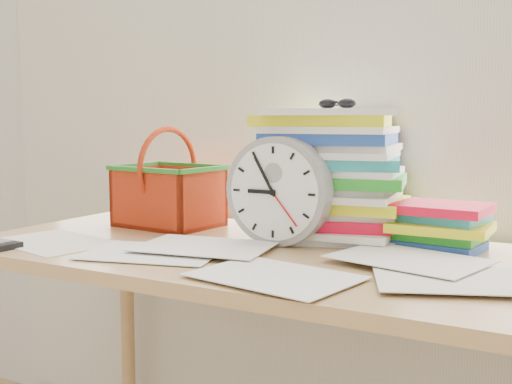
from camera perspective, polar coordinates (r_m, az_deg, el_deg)
The scene contains 8 objects.
curtain at distance 1.83m, azimuth 5.92°, elevation 14.35°, with size 2.40×0.01×2.50m, color silver.
desk at distance 1.52m, azimuth -0.10°, elevation -7.79°, with size 1.40×0.70×0.75m.
paper_stack at distance 1.63m, azimuth 6.55°, elevation 1.63°, with size 0.36×0.30×0.32m, color white, non-canonical shape.
clock at distance 1.52m, azimuth 2.03°, elevation 0.09°, with size 0.26×0.26×0.05m, color gray.
sunglasses at distance 1.62m, azimuth 7.22°, elevation 7.83°, with size 0.12×0.10×0.03m, color black, non-canonical shape.
book_stack at distance 1.55m, azimuth 15.62°, elevation -2.92°, with size 0.25×0.19×0.11m, color white, non-canonical shape.
basket at distance 1.81m, azimuth -7.78°, elevation 1.26°, with size 0.27×0.21×0.27m, color red, non-canonical shape.
scattered_papers at distance 1.50m, azimuth -0.10°, elevation -4.80°, with size 1.26×0.42×0.02m, color white, non-canonical shape.
Camera 1 is at (0.72, 0.32, 1.05)m, focal length 45.00 mm.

